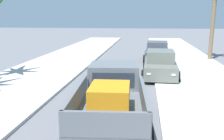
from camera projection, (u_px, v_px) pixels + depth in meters
sidewalk_left at (18, 85)px, 13.13m from camera, size 4.94×60.00×0.12m
sidewalk_right at (210, 91)px, 11.97m from camera, size 4.94×60.00×0.12m
curb_left at (38, 86)px, 13.00m from camera, size 0.16×60.00×0.10m
curb_right at (186, 91)px, 12.11m from camera, size 0.16×60.00×0.10m
pickup_truck at (112, 103)px, 8.00m from camera, size 2.49×5.33×1.80m
car_right_near at (157, 52)px, 20.51m from camera, size 2.18×4.32×1.54m
car_left_mid at (160, 65)px, 15.04m from camera, size 2.11×4.30×1.54m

